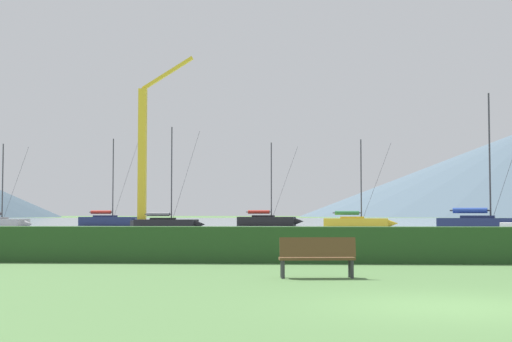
{
  "coord_description": "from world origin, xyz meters",
  "views": [
    {
      "loc": [
        -2.47,
        -12.49,
        1.5
      ],
      "look_at": [
        -6.45,
        52.93,
        5.18
      ],
      "focal_mm": 53.42,
      "sensor_mm": 36.0,
      "label": 1
    }
  ],
  "objects": [
    {
      "name": "ground_plane",
      "position": [
        0.0,
        0.0,
        0.0
      ],
      "size": [
        1000.0,
        1000.0,
        0.0
      ],
      "primitive_type": "plane",
      "color": "#517A42"
    },
    {
      "name": "harbor_water",
      "position": [
        0.0,
        137.0,
        0.0
      ],
      "size": [
        320.0,
        246.0,
        0.0
      ],
      "primitive_type": "cube",
      "color": "#8C9EA3",
      "rests_on": "ground_plane"
    },
    {
      "name": "hedge_line",
      "position": [
        0.0,
        11.0,
        0.55
      ],
      "size": [
        80.0,
        1.2,
        1.1
      ],
      "primitive_type": "cube",
      "color": "#284C23",
      "rests_on": "ground_plane"
    },
    {
      "name": "sailboat_slip_1",
      "position": [
        -15.56,
        60.74,
        0.59
      ],
      "size": [
        7.03,
        2.88,
        9.95
      ],
      "rotation": [
        0.0,
        0.0,
        -0.14
      ],
      "color": "black",
      "rests_on": "harbor_water"
    },
    {
      "name": "sailboat_slip_2",
      "position": [
        3.13,
        66.19,
        0.62
      ],
      "size": [
        7.64,
        2.85,
        9.15
      ],
      "rotation": [
        0.0,
        0.0,
        -0.1
      ],
      "color": "gold",
      "rests_on": "harbor_water"
    },
    {
      "name": "sailboat_slip_3",
      "position": [
        -26.65,
        81.58,
        0.68
      ],
      "size": [
        8.24,
        3.46,
        10.92
      ],
      "rotation": [
        0.0,
        0.0,
        -0.16
      ],
      "color": "navy",
      "rests_on": "harbor_water"
    },
    {
      "name": "sailboat_slip_9",
      "position": [
        -6.8,
        81.95,
        0.68
      ],
      "size": [
        8.31,
        3.22,
        10.35
      ],
      "rotation": [
        0.0,
        0.0,
        -0.12
      ],
      "color": "black",
      "rests_on": "harbor_water"
    },
    {
      "name": "sailboat_slip_11",
      "position": [
        12.54,
        51.45,
        0.71
      ],
      "size": [
        8.55,
        4.44,
        11.51
      ],
      "rotation": [
        0.0,
        0.0,
        -0.29
      ],
      "color": "navy",
      "rests_on": "harbor_water"
    },
    {
      "name": "park_bench_near_path",
      "position": [
        -2.13,
        5.32,
        0.53
      ],
      "size": [
        1.8,
        0.64,
        0.95
      ],
      "rotation": [
        0.0,
        0.0,
        0.1
      ],
      "color": "brown",
      "rests_on": "ground_plane"
    },
    {
      "name": "dock_crane",
      "position": [
        -18.96,
        65.73,
        6.4
      ],
      "size": [
        6.33,
        2.0,
        17.97
      ],
      "color": "#333338",
      "rests_on": "ground_plane"
    }
  ]
}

